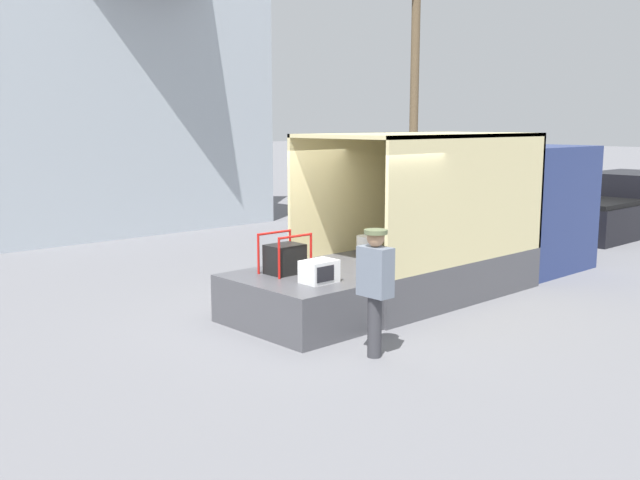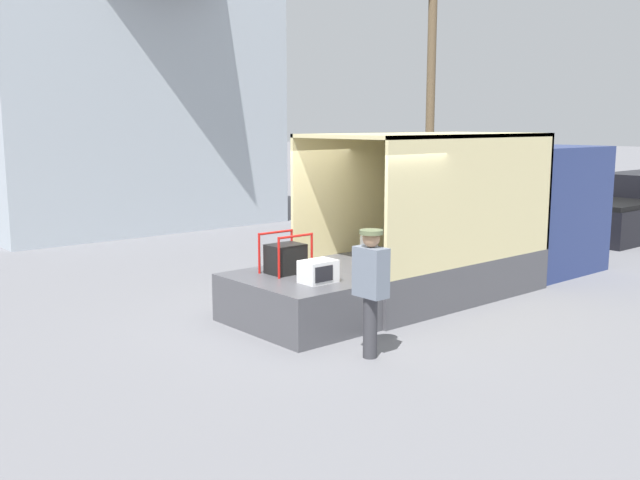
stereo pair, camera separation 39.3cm
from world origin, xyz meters
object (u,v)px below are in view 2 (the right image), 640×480
object	(u,v)px
portable_generator	(287,258)
utility_pole	(431,91)
pickup_truck_black	(639,210)
box_truck	(494,226)
worker_person	(371,281)
microwave	(318,271)

from	to	relation	value
portable_generator	utility_pole	bearing A→B (deg)	31.80
pickup_truck_black	utility_pole	xyz separation A→B (m)	(-0.88, 6.56, 3.27)
box_truck	worker_person	world-z (taller)	box_truck
portable_generator	worker_person	size ratio (longest dim) A/B	0.40
microwave	utility_pole	size ratio (longest dim) A/B	0.07
portable_generator	utility_pole	world-z (taller)	utility_pole
worker_person	utility_pole	distance (m)	15.09
portable_generator	worker_person	world-z (taller)	worker_person
box_truck	utility_pole	xyz separation A→B (m)	(6.67, 7.39, 2.89)
portable_generator	worker_person	xyz separation A→B (m)	(-0.30, -2.09, 0.06)
worker_person	pickup_truck_black	distance (m)	12.80
box_truck	pickup_truck_black	bearing A→B (deg)	6.30
box_truck	microwave	distance (m)	4.77
box_truck	worker_person	distance (m)	5.28
microwave	pickup_truck_black	bearing A→B (deg)	5.97
microwave	box_truck	bearing A→B (deg)	5.44
box_truck	pickup_truck_black	size ratio (longest dim) A/B	1.18
box_truck	worker_person	bearing A→B (deg)	-160.72
portable_generator	worker_person	distance (m)	2.12
portable_generator	utility_pole	size ratio (longest dim) A/B	0.09
box_truck	pickup_truck_black	distance (m)	7.60
microwave	worker_person	distance (m)	1.32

